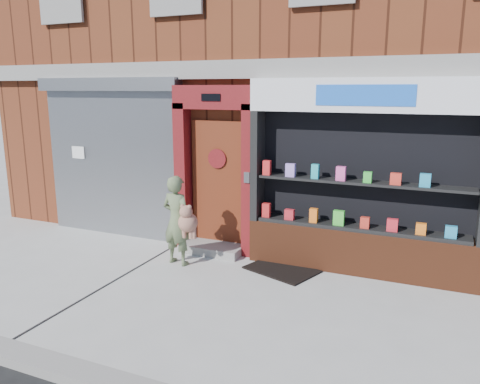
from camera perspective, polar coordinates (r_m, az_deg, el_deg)
The scene contains 8 objects.
ground at distance 6.66m, azimuth -4.18°, elevation -12.80°, with size 80.00×80.00×0.00m, color #9E9E99.
curb at distance 5.08m, azimuth -16.29°, elevation -21.31°, with size 60.00×0.30×0.12m, color gray.
building at distance 11.72m, azimuth 9.83°, elevation 18.00°, with size 12.00×8.16×8.00m.
shutter_bay at distance 9.36m, azimuth -15.32°, elevation 5.17°, with size 3.10×0.30×3.04m.
red_door_bay at distance 8.14m, azimuth -2.99°, elevation 2.69°, with size 1.52×0.58×2.90m.
pharmacy_bay at distance 7.37m, azimuth 14.53°, elevation 0.58°, with size 3.50×0.41×3.00m.
woman at distance 7.68m, azimuth -7.52°, elevation -3.45°, with size 0.69×0.43×1.49m.
doormat at distance 7.61m, azimuth 5.11°, elevation -9.39°, with size 1.06×0.74×0.03m, color black.
Camera 1 is at (2.82, -5.32, 2.84)m, focal length 35.00 mm.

